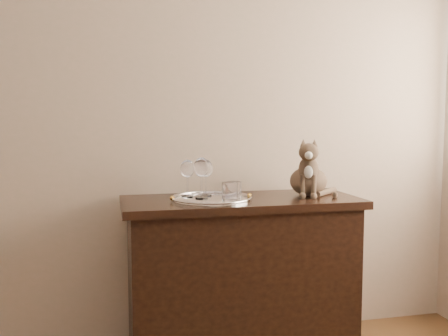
% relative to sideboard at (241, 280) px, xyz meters
% --- Properties ---
extents(wall_back, '(4.00, 0.10, 2.70)m').
position_rel_sideboard_xyz_m(wall_back, '(-0.60, 0.31, 0.93)').
color(wall_back, tan).
rests_on(wall_back, ground).
extents(sideboard, '(1.20, 0.50, 0.85)m').
position_rel_sideboard_xyz_m(sideboard, '(0.00, 0.00, 0.00)').
color(sideboard, black).
rests_on(sideboard, ground).
extents(tray, '(0.40, 0.40, 0.01)m').
position_rel_sideboard_xyz_m(tray, '(-0.16, -0.03, 0.43)').
color(tray, silver).
rests_on(tray, sideboard).
extents(wine_glass_a, '(0.07, 0.07, 0.19)m').
position_rel_sideboard_xyz_m(wine_glass_a, '(-0.27, 0.06, 0.53)').
color(wine_glass_a, white).
rests_on(wine_glass_a, tray).
extents(wine_glass_b, '(0.07, 0.07, 0.19)m').
position_rel_sideboard_xyz_m(wine_glass_b, '(-0.17, 0.07, 0.53)').
color(wine_glass_b, white).
rests_on(wine_glass_b, tray).
extents(wine_glass_d, '(0.08, 0.08, 0.20)m').
position_rel_sideboard_xyz_m(wine_glass_d, '(-0.21, -0.00, 0.53)').
color(wine_glass_d, white).
rests_on(wine_glass_d, tray).
extents(tumbler_a, '(0.08, 0.08, 0.09)m').
position_rel_sideboard_xyz_m(tumbler_a, '(-0.08, -0.09, 0.48)').
color(tumbler_a, white).
rests_on(tumbler_a, tray).
extents(tumbler_c, '(0.07, 0.07, 0.08)m').
position_rel_sideboard_xyz_m(tumbler_c, '(-0.05, -0.04, 0.47)').
color(tumbler_c, white).
rests_on(tumbler_c, tray).
extents(cat, '(0.38, 0.37, 0.30)m').
position_rel_sideboard_xyz_m(cat, '(0.37, 0.02, 0.58)').
color(cat, brown).
rests_on(cat, sideboard).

